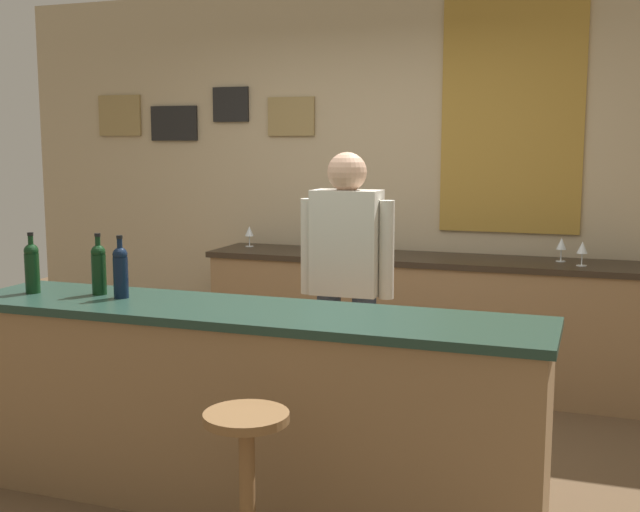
# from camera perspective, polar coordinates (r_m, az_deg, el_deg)

# --- Properties ---
(ground_plane) EXTENTS (10.00, 10.00, 0.00)m
(ground_plane) POSITION_cam_1_polar(r_m,az_deg,el_deg) (4.23, -3.10, -15.02)
(ground_plane) COLOR brown
(back_wall) EXTENTS (6.00, 0.09, 2.80)m
(back_wall) POSITION_cam_1_polar(r_m,az_deg,el_deg) (5.81, 4.65, 5.69)
(back_wall) COLOR tan
(back_wall) RESTS_ON ground_plane
(bar_counter) EXTENTS (2.78, 0.60, 0.92)m
(bar_counter) POSITION_cam_1_polar(r_m,az_deg,el_deg) (3.72, -5.56, -10.72)
(bar_counter) COLOR olive
(bar_counter) RESTS_ON ground_plane
(side_counter) EXTENTS (3.04, 0.56, 0.90)m
(side_counter) POSITION_cam_1_polar(r_m,az_deg,el_deg) (5.49, 7.44, -4.69)
(side_counter) COLOR olive
(side_counter) RESTS_ON ground_plane
(bartender) EXTENTS (0.52, 0.21, 1.62)m
(bartender) POSITION_cam_1_polar(r_m,az_deg,el_deg) (4.23, 1.93, -1.75)
(bartender) COLOR #384766
(bartender) RESTS_ON ground_plane
(bar_stool) EXTENTS (0.32, 0.32, 0.68)m
(bar_stool) POSITION_cam_1_polar(r_m,az_deg,el_deg) (3.04, -5.32, -15.15)
(bar_stool) COLOR brown
(bar_stool) RESTS_ON ground_plane
(wine_bottle_a) EXTENTS (0.07, 0.07, 0.31)m
(wine_bottle_a) POSITION_cam_1_polar(r_m,az_deg,el_deg) (4.18, -20.16, -0.69)
(wine_bottle_a) COLOR black
(wine_bottle_a) RESTS_ON bar_counter
(wine_bottle_b) EXTENTS (0.07, 0.07, 0.31)m
(wine_bottle_b) POSITION_cam_1_polar(r_m,az_deg,el_deg) (4.04, -15.75, -0.80)
(wine_bottle_b) COLOR black
(wine_bottle_b) RESTS_ON bar_counter
(wine_bottle_c) EXTENTS (0.07, 0.07, 0.31)m
(wine_bottle_c) POSITION_cam_1_polar(r_m,az_deg,el_deg) (3.92, -14.26, -1.00)
(wine_bottle_c) COLOR black
(wine_bottle_c) RESTS_ON bar_counter
(wine_glass_a) EXTENTS (0.07, 0.07, 0.16)m
(wine_glass_a) POSITION_cam_1_polar(r_m,az_deg,el_deg) (5.90, -5.14, 1.75)
(wine_glass_a) COLOR silver
(wine_glass_a) RESTS_ON side_counter
(wine_glass_b) EXTENTS (0.07, 0.07, 0.16)m
(wine_glass_b) POSITION_cam_1_polar(r_m,az_deg,el_deg) (5.67, 0.08, 1.53)
(wine_glass_b) COLOR silver
(wine_glass_b) RESTS_ON side_counter
(wine_glass_c) EXTENTS (0.07, 0.07, 0.16)m
(wine_glass_c) POSITION_cam_1_polar(r_m,az_deg,el_deg) (5.36, 17.10, 0.78)
(wine_glass_c) COLOR silver
(wine_glass_c) RESTS_ON side_counter
(wine_glass_d) EXTENTS (0.07, 0.07, 0.16)m
(wine_glass_d) POSITION_cam_1_polar(r_m,az_deg,el_deg) (5.20, 18.48, 0.51)
(wine_glass_d) COLOR silver
(wine_glass_d) RESTS_ON side_counter
(coffee_mug) EXTENTS (0.12, 0.08, 0.09)m
(coffee_mug) POSITION_cam_1_polar(r_m,az_deg,el_deg) (5.47, 2.65, 0.61)
(coffee_mug) COLOR #338C4C
(coffee_mug) RESTS_ON side_counter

